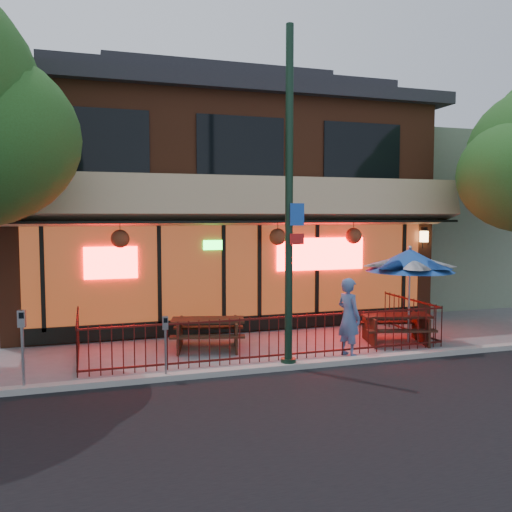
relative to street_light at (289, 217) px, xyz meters
The scene contains 13 objects.
ground 3.17m from the street_light, 90.34° to the left, with size 80.00×80.00×0.00m, color gray.
asphalt_street 6.42m from the street_light, 90.02° to the right, with size 80.00×11.00×0.00m, color black.
curb 3.09m from the street_light, 91.40° to the right, with size 80.00×0.25×0.12m, color #999993.
restaurant_building 7.58m from the street_light, 90.02° to the left, with size 12.96×9.49×8.05m.
neighbor_building 12.11m from the street_light, 42.01° to the left, with size 6.00×7.00×6.00m, color slate.
patio_fence 2.68m from the street_light, 90.15° to the left, with size 8.44×2.62×1.00m.
street_light is the anchor object (origin of this frame).
picnic_table_left 3.59m from the street_light, 121.81° to the left, with size 1.97×1.68×0.73m.
picnic_table_right 4.47m from the street_light, 21.05° to the left, with size 1.94×1.66×0.72m.
patio_umbrella 3.91m from the street_light, 17.04° to the left, with size 2.14×2.14×2.44m.
pedestrian 2.84m from the street_light, 16.99° to the left, with size 0.65×0.43×1.78m, color #4C6699.
parking_meter_near 3.45m from the street_light, behind, with size 0.12×0.10×1.25m.
parking_meter_far 5.54m from the street_light, behind, with size 0.15×0.13×1.49m.
Camera 1 is at (-3.98, -10.79, 3.19)m, focal length 38.00 mm.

